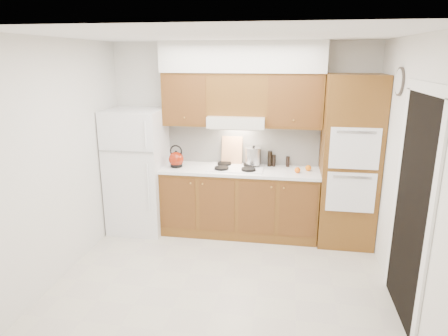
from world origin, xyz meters
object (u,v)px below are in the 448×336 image
(kettle, at_px, (176,159))
(stock_pot, at_px, (253,156))
(fridge, at_px, (138,171))
(oven_cabinet, at_px, (349,162))

(kettle, height_order, stock_pot, stock_pot)
(fridge, relative_size, kettle, 8.40)
(oven_cabinet, distance_m, kettle, 2.28)
(kettle, bearing_deg, stock_pot, 4.66)
(oven_cabinet, distance_m, stock_pot, 1.26)
(fridge, bearing_deg, oven_cabinet, 0.70)
(oven_cabinet, bearing_deg, kettle, -178.89)
(fridge, height_order, kettle, fridge)
(fridge, bearing_deg, stock_pot, 7.36)
(stock_pot, bearing_deg, fridge, -172.64)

